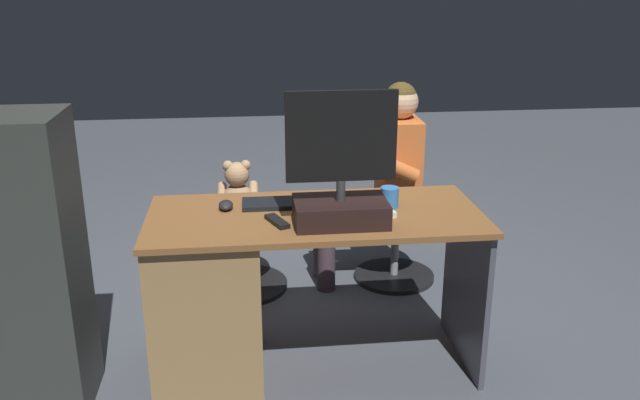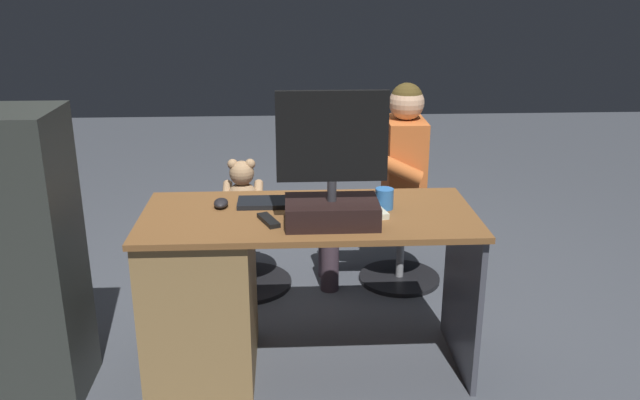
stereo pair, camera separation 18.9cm
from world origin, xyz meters
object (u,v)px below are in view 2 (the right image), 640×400
cup (384,199)px  person (387,171)px  desk (225,288)px  monitor (332,187)px  teddy_bear (243,189)px  keyboard (287,202)px  visitor_chair (401,239)px  tv_remote (268,220)px  office_chair_teddy (245,246)px  computer_mouse (221,203)px

cup → person: bearing=-99.5°
desk → monitor: (-0.45, 0.12, 0.48)m
teddy_bear → keyboard: bearing=108.6°
cup → visitor_chair: (-0.22, -0.79, -0.51)m
tv_remote → visitor_chair: tv_remote is taller
keyboard → office_chair_teddy: 0.88m
keyboard → tv_remote: 0.23m
monitor → teddy_bear: 1.07m
office_chair_teddy → teddy_bear: 0.32m
tv_remote → keyboard: bearing=-131.5°
computer_mouse → tv_remote: bearing=136.8°
office_chair_teddy → monitor: bearing=114.0°
cup → visitor_chair: size_ratio=0.19×
desk → office_chair_teddy: 0.82m
tv_remote → office_chair_teddy: (0.16, -0.91, -0.49)m
teddy_bear → person: (-0.77, -0.01, 0.09)m
office_chair_teddy → computer_mouse: bearing=86.7°
desk → visitor_chair: bearing=-137.4°
office_chair_teddy → keyboard: bearing=108.9°
monitor → keyboard: 0.32m
desk → teddy_bear: bearing=-92.4°
monitor → person: size_ratio=0.47×
keyboard → cup: cup is taller
cup → person: (-0.13, -0.78, -0.11)m
tv_remote → office_chair_teddy: size_ratio=0.30×
computer_mouse → teddy_bear: (-0.04, -0.73, -0.18)m
person → teddy_bear: bearing=0.4°
desk → tv_remote: bearing=153.4°
office_chair_teddy → teddy_bear: (0.00, -0.01, 0.32)m
monitor → tv_remote: monitor is taller
office_chair_teddy → cup: bearing=130.0°
tv_remote → teddy_bear: size_ratio=0.49×
monitor → teddy_bear: bearing=-66.3°
keyboard → tv_remote: size_ratio=2.80×
computer_mouse → office_chair_teddy: computer_mouse is taller
computer_mouse → office_chair_teddy: (-0.04, -0.72, -0.50)m
computer_mouse → keyboard: bearing=-175.7°
cup → keyboard: bearing=-10.1°
cup → tv_remote: cup is taller
keyboard → tv_remote: keyboard is taller
keyboard → office_chair_teddy: size_ratio=0.83×
tv_remote → person: person is taller
visitor_chair → person: (0.09, 0.00, 0.40)m
desk → cup: 0.77m
keyboard → cup: bearing=169.9°
cup → person: person is taller
monitor → visitor_chair: 1.21m
computer_mouse → cup: cup is taller
keyboard → teddy_bear: keyboard is taller
office_chair_teddy → visitor_chair: (-0.86, -0.02, 0.01)m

